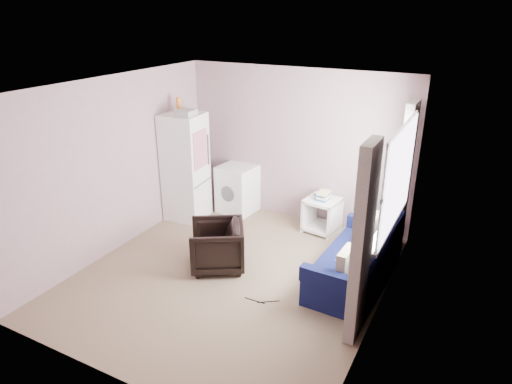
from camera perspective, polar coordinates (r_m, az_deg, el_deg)
room at (r=5.65m, az=-3.06°, el=0.42°), size 3.84×4.24×2.54m
armchair at (r=6.24m, az=-4.91°, el=-6.47°), size 0.92×0.94×0.72m
fridge at (r=7.59m, az=-8.80°, el=3.16°), size 0.67×0.66×2.02m
washing_machine at (r=7.90m, az=-2.28°, el=0.53°), size 0.65×0.65×0.83m
side_table at (r=7.30m, az=8.27°, el=-2.55°), size 0.55×0.55×0.68m
sofa at (r=6.07m, az=12.77°, el=-8.69°), size 0.87×1.78×0.78m
window_dressing at (r=5.73m, az=16.05°, el=-1.70°), size 0.17×2.62×2.18m
floor_cables at (r=5.72m, az=0.71°, el=-13.48°), size 0.41×0.17×0.01m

